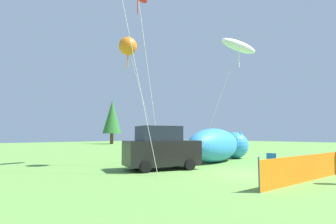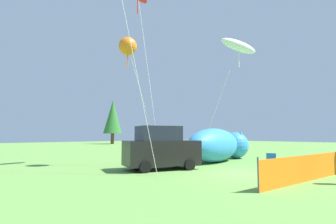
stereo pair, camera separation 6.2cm
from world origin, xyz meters
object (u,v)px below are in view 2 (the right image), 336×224
kite_orange_flower (128,46)px  parked_car (161,149)px  folding_chair (271,160)px  inflatable_cat (219,146)px  kite_white_ghost (238,46)px

kite_orange_flower → parked_car: bearing=-76.1°
folding_chair → inflatable_cat: (1.94, 4.65, 0.51)m
parked_car → kite_orange_flower: 6.51m
kite_white_ghost → inflatable_cat: bearing=59.6°
parked_car → folding_chair: bearing=-28.3°
inflatable_cat → kite_orange_flower: (-6.36, 1.95, 6.10)m
folding_chair → kite_white_ghost: (0.37, 1.98, 6.60)m
folding_chair → kite_orange_flower: bearing=101.7°
inflatable_cat → parked_car: bearing=174.7°
folding_chair → parked_car: bearing=110.1°
inflatable_cat → kite_orange_flower: 9.03m
parked_car → inflatable_cat: (5.78, 0.41, -0.06)m
inflatable_cat → kite_white_ghost: (-1.56, -2.67, 6.09)m
kite_white_ghost → kite_orange_flower: 6.66m
inflatable_cat → folding_chair: bearing=-121.9°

